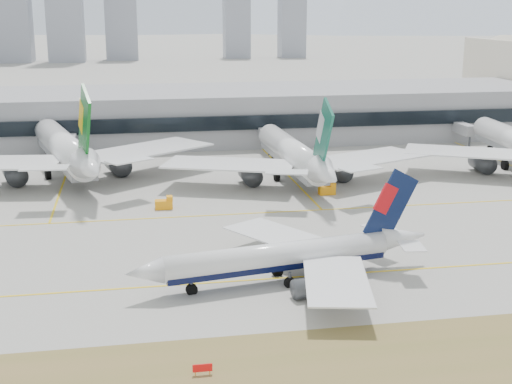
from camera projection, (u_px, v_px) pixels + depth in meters
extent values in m
plane|color=#9A9890|center=(279.00, 266.00, 111.96)|extent=(3000.00, 3000.00, 0.00)
cube|color=brown|center=(337.00, 363.00, 81.47)|extent=(360.00, 18.00, 0.06)
cube|color=yellow|center=(286.00, 278.00, 107.19)|extent=(360.00, 0.45, 0.04)
cube|color=yellow|center=(248.00, 213.00, 140.53)|extent=(360.00, 0.45, 0.04)
cylinder|color=white|center=(278.00, 256.00, 104.51)|extent=(34.63, 9.68, 3.77)
cube|color=black|center=(278.00, 262.00, 104.77)|extent=(33.85, 9.00, 1.70)
cone|color=white|center=(143.00, 272.00, 97.89)|extent=(5.84, 4.63, 3.77)
cone|color=white|center=(403.00, 237.00, 111.42)|extent=(8.20, 5.04, 3.77)
cube|color=white|center=(279.00, 235.00, 115.64)|extent=(17.07, 20.29, 0.23)
cube|color=white|center=(379.00, 227.00, 115.32)|extent=(5.44, 6.24, 0.15)
cylinder|color=#3F4247|center=(276.00, 256.00, 112.35)|extent=(6.15, 3.78, 2.83)
cube|color=#3F4247|center=(276.00, 249.00, 112.06)|extent=(2.41, 0.69, 1.32)
cube|color=white|center=(337.00, 280.00, 96.63)|extent=(12.22, 19.96, 0.23)
cube|color=white|center=(412.00, 246.00, 106.41)|extent=(4.06, 5.70, 0.15)
cylinder|color=#3F4247|center=(313.00, 287.00, 99.68)|extent=(6.15, 3.78, 2.83)
cube|color=#3F4247|center=(313.00, 280.00, 99.39)|extent=(2.41, 0.69, 1.32)
cube|color=#09153C|center=(391.00, 206.00, 109.29)|extent=(9.23, 1.94, 11.81)
cube|color=red|center=(386.00, 199.00, 108.65)|extent=(4.22, 1.14, 5.06)
cylinder|color=#3F4247|center=(192.00, 286.00, 100.90)|extent=(0.45, 0.45, 2.26)
cylinder|color=black|center=(192.00, 290.00, 101.02)|extent=(1.79, 0.94, 1.70)
cylinder|color=#3F4247|center=(290.00, 280.00, 103.36)|extent=(0.45, 0.45, 2.26)
cylinder|color=black|center=(290.00, 283.00, 103.48)|extent=(1.79, 0.94, 1.70)
cylinder|color=#3F4247|center=(277.00, 269.00, 107.82)|extent=(0.45, 0.45, 2.26)
cylinder|color=black|center=(277.00, 271.00, 107.94)|extent=(1.79, 0.94, 1.70)
cylinder|color=white|center=(64.00, 146.00, 170.16)|extent=(18.82, 50.13, 6.62)
cube|color=slate|center=(64.00, 154.00, 170.62)|extent=(17.61, 48.92, 2.98)
cone|color=white|center=(45.00, 128.00, 195.56)|extent=(8.31, 9.05, 6.62)
cone|color=white|center=(90.00, 168.00, 143.02)|extent=(9.17, 12.42, 6.62)
cube|color=white|center=(145.00, 150.00, 171.12)|extent=(34.23, 30.57, 0.40)
cube|color=white|center=(130.00, 160.00, 148.19)|extent=(10.43, 9.07, 0.26)
cylinder|color=#3F4247|center=(118.00, 164.00, 172.56)|extent=(6.88, 9.31, 4.97)
cube|color=#3F4247|center=(118.00, 156.00, 172.06)|extent=(1.34, 3.49, 2.32)
cube|color=white|center=(44.00, 168.00, 141.27)|extent=(9.56, 5.45, 0.26)
cylinder|color=#3F4247|center=(15.00, 173.00, 162.98)|extent=(6.88, 9.31, 4.97)
cube|color=#3F4247|center=(14.00, 165.00, 162.48)|extent=(1.34, 3.49, 2.32)
cube|color=#0D5B19|center=(84.00, 127.00, 144.10)|extent=(4.01, 13.56, 17.76)
cube|color=#EDB50D|center=(82.00, 117.00, 144.84)|extent=(2.25, 6.23, 7.60)
cylinder|color=#3F4247|center=(52.00, 153.00, 188.24)|extent=(0.79, 0.79, 3.97)
cylinder|color=black|center=(53.00, 157.00, 188.45)|extent=(1.86, 3.17, 2.98)
cylinder|color=#3F4247|center=(48.00, 171.00, 168.54)|extent=(0.79, 0.79, 3.97)
cylinder|color=black|center=(48.00, 174.00, 168.75)|extent=(1.86, 3.17, 2.98)
cylinder|color=#3F4247|center=(84.00, 167.00, 172.00)|extent=(0.79, 0.79, 3.97)
cylinder|color=black|center=(84.00, 171.00, 172.21)|extent=(1.86, 3.17, 2.98)
cylinder|color=white|center=(292.00, 151.00, 167.63)|extent=(7.35, 45.18, 5.95)
cube|color=slate|center=(292.00, 158.00, 168.05)|extent=(6.43, 44.25, 2.68)
cone|color=white|center=(267.00, 133.00, 192.20)|extent=(6.17, 7.06, 5.95)
cone|color=white|center=(327.00, 174.00, 141.40)|extent=(6.26, 10.18, 5.95)
cube|color=white|center=(366.00, 158.00, 164.83)|extent=(31.44, 23.51, 0.36)
cube|color=white|center=(361.00, 168.00, 144.62)|extent=(9.33, 6.94, 0.24)
cylinder|color=#3F4247|center=(339.00, 170.00, 167.40)|extent=(4.70, 7.64, 4.47)
cube|color=#3F4247|center=(340.00, 163.00, 166.95)|extent=(0.54, 3.14, 2.08)
cube|color=white|center=(229.00, 164.00, 158.38)|extent=(31.35, 22.17, 0.36)
cube|color=white|center=(287.00, 172.00, 141.51)|extent=(9.23, 6.53, 0.24)
cylinder|color=#3F4247|center=(250.00, 174.00, 163.09)|extent=(4.70, 7.64, 4.47)
cube|color=#3F4247|center=(250.00, 167.00, 162.64)|extent=(0.54, 3.14, 2.08)
cube|color=#145B47|center=(323.00, 137.00, 142.58)|extent=(0.92, 12.46, 15.97)
cube|color=#B7BBC1|center=(321.00, 127.00, 143.33)|extent=(0.83, 5.63, 6.83)
cylinder|color=#3F4247|center=(275.00, 157.00, 185.03)|extent=(0.71, 0.71, 3.57)
cylinder|color=black|center=(275.00, 160.00, 185.22)|extent=(1.12, 2.71, 2.68)
cylinder|color=#3F4247|center=(277.00, 173.00, 166.87)|extent=(0.71, 0.71, 3.57)
cylinder|color=black|center=(277.00, 176.00, 167.06)|extent=(1.12, 2.71, 2.68)
cylinder|color=#3F4247|center=(309.00, 172.00, 168.43)|extent=(0.71, 0.71, 3.57)
cylinder|color=black|center=(308.00, 175.00, 168.61)|extent=(1.12, 2.71, 2.68)
cone|color=white|center=(479.00, 125.00, 204.02)|extent=(6.61, 7.46, 6.02)
cube|color=white|center=(467.00, 152.00, 171.14)|extent=(31.74, 24.94, 0.36)
cylinder|color=#3F4247|center=(482.00, 162.00, 175.34)|extent=(5.17, 7.95, 4.51)
cube|color=#3F4247|center=(483.00, 155.00, 174.89)|extent=(0.73, 3.19, 2.11)
cylinder|color=#3F4247|center=(490.00, 148.00, 196.62)|extent=(0.72, 0.72, 3.61)
cylinder|color=black|center=(490.00, 151.00, 196.81)|extent=(1.29, 2.79, 2.71)
cylinder|color=#3F4247|center=(505.00, 162.00, 178.41)|extent=(0.72, 0.72, 3.61)
cylinder|color=black|center=(505.00, 165.00, 178.59)|extent=(1.29, 2.79, 2.71)
cube|color=gray|center=(202.00, 114.00, 219.62)|extent=(280.00, 42.00, 15.00)
cube|color=black|center=(210.00, 124.00, 199.02)|extent=(280.00, 1.20, 4.00)
cube|color=silver|center=(501.00, 80.00, 255.83)|extent=(2.00, 57.00, 27.90)
cube|color=red|center=(202.00, 368.00, 78.60)|extent=(2.20, 0.15, 0.90)
cylinder|color=orange|center=(195.00, 374.00, 78.63)|extent=(0.10, 0.10, 0.50)
cylinder|color=orange|center=(210.00, 373.00, 78.90)|extent=(0.10, 0.10, 0.50)
cube|color=#FF990D|center=(164.00, 204.00, 143.66)|extent=(3.50, 2.00, 1.80)
cube|color=#FF990D|center=(170.00, 198.00, 143.57)|extent=(1.20, 1.80, 1.00)
cylinder|color=black|center=(158.00, 208.00, 142.83)|extent=(0.70, 0.30, 0.70)
cylinder|color=black|center=(158.00, 206.00, 144.36)|extent=(0.70, 0.30, 0.70)
cylinder|color=black|center=(170.00, 208.00, 143.24)|extent=(0.70, 0.30, 0.70)
cylinder|color=black|center=(170.00, 206.00, 144.77)|extent=(0.70, 0.30, 0.70)
cube|color=#FF990D|center=(327.00, 190.00, 154.80)|extent=(3.50, 2.00, 1.80)
cube|color=#FF990D|center=(332.00, 185.00, 154.71)|extent=(1.20, 1.80, 1.00)
cylinder|color=black|center=(322.00, 194.00, 153.97)|extent=(0.70, 0.30, 0.70)
cylinder|color=black|center=(320.00, 192.00, 155.50)|extent=(0.70, 0.30, 0.70)
cylinder|color=black|center=(333.00, 193.00, 154.38)|extent=(0.70, 0.30, 0.70)
cylinder|color=black|center=(331.00, 192.00, 155.91)|extent=(0.70, 0.30, 0.70)
cube|color=gray|center=(8.00, 6.00, 517.34)|extent=(30.00, 27.00, 80.00)
cube|color=gray|center=(121.00, 13.00, 541.81)|extent=(24.00, 21.60, 70.00)
cube|color=gray|center=(237.00, 23.00, 563.86)|extent=(20.00, 18.00, 55.00)
cube|color=gray|center=(292.00, 27.00, 572.44)|extent=(20.00, 18.00, 48.00)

